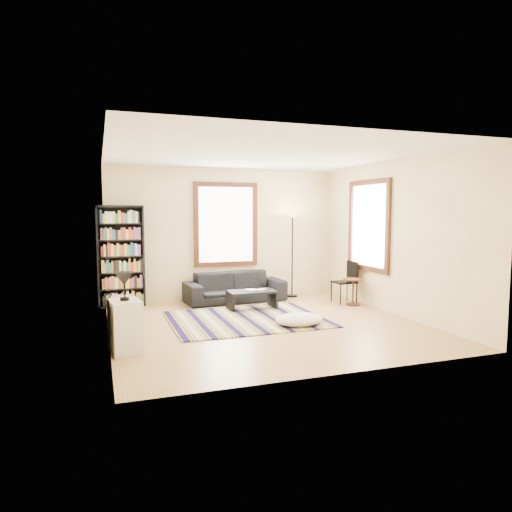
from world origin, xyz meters
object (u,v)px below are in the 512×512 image
object	(u,v)px
sofa	(235,287)
bookshelf	(121,256)
coffee_table	(252,300)
white_cabinet	(125,326)
floor_cushion	(299,319)
dog	(121,311)
folding_chair	(344,282)
side_table	(353,292)
floor_lamp	(292,255)

from	to	relation	value
sofa	bookshelf	bearing A→B (deg)	169.25
coffee_table	white_cabinet	bearing A→B (deg)	-140.67
floor_cushion	white_cabinet	world-z (taller)	white_cabinet
sofa	dog	distance (m)	2.85
bookshelf	white_cabinet	distance (m)	3.20
bookshelf	folding_chair	size ratio (longest dim) A/B	2.33
folding_chair	side_table	bearing A→B (deg)	-81.20
coffee_table	side_table	world-z (taller)	side_table
dog	floor_lamp	bearing A→B (deg)	45.73
floor_cushion	white_cabinet	size ratio (longest dim) A/B	1.16
coffee_table	floor_lamp	bearing A→B (deg)	36.93
bookshelf	folding_chair	distance (m)	4.53
floor_lamp	dog	bearing A→B (deg)	-155.58
side_table	white_cabinet	bearing A→B (deg)	-159.25
sofa	bookshelf	size ratio (longest dim) A/B	1.04
folding_chair	dog	distance (m)	4.50
floor_cushion	floor_lamp	size ratio (longest dim) A/B	0.43
folding_chair	dog	bearing A→B (deg)	-172.95
sofa	side_table	bearing A→B (deg)	-32.43
white_cabinet	dog	bearing A→B (deg)	81.29
bookshelf	floor_cushion	xyz separation A→B (m)	(2.69, -2.58, -0.90)
floor_lamp	folding_chair	size ratio (longest dim) A/B	2.16
folding_chair	sofa	bearing A→B (deg)	155.00
floor_cushion	sofa	bearing A→B (deg)	100.38
bookshelf	floor_lamp	size ratio (longest dim) A/B	1.08
floor_cushion	dog	xyz separation A→B (m)	(-2.79, 0.73, 0.19)
bookshelf	dog	size ratio (longest dim) A/B	3.41
sofa	dog	size ratio (longest dim) A/B	3.54
side_table	dog	distance (m)	4.51
coffee_table	floor_cushion	distance (m)	1.50
coffee_table	side_table	xyz separation A→B (m)	(2.05, -0.31, 0.09)
floor_lamp	white_cabinet	size ratio (longest dim) A/B	2.66
bookshelf	floor_lamp	world-z (taller)	bookshelf
bookshelf	side_table	bearing A→B (deg)	-17.96
sofa	side_table	xyz separation A→B (m)	(2.13, -1.16, -0.03)
sofa	side_table	distance (m)	2.42
sofa	dog	xyz separation A→B (m)	(-2.36, -1.58, -0.01)
sofa	floor_cushion	distance (m)	2.36
sofa	side_table	size ratio (longest dim) A/B	3.85
floor_cushion	dog	world-z (taller)	dog
bookshelf	side_table	size ratio (longest dim) A/B	3.70
white_cabinet	floor_lamp	bearing A→B (deg)	30.11
sofa	white_cabinet	bearing A→B (deg)	-133.61
side_table	white_cabinet	xyz separation A→B (m)	(-4.50, -1.70, 0.08)
floor_cushion	folding_chair	world-z (taller)	folding_chair
folding_chair	white_cabinet	world-z (taller)	folding_chair
bookshelf	floor_cushion	bearing A→B (deg)	-43.81
white_cabinet	folding_chair	bearing A→B (deg)	15.46
dog	folding_chair	bearing A→B (deg)	30.20
sofa	floor_cushion	world-z (taller)	sofa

